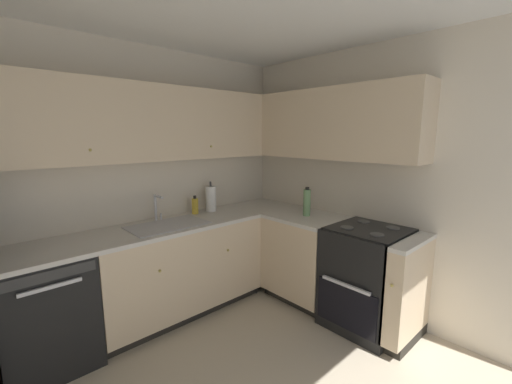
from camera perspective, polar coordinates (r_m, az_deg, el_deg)
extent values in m
cube|color=beige|center=(3.14, -23.92, 1.03)|extent=(3.75, 0.05, 2.49)
cube|color=beige|center=(3.20, 21.00, 1.37)|extent=(0.05, 3.17, 2.49)
cube|color=black|center=(2.93, -33.10, -17.22)|extent=(0.60, 0.60, 0.85)
cube|color=#333333|center=(2.51, -32.70, -12.37)|extent=(0.55, 0.01, 0.07)
cube|color=silver|center=(2.52, -32.49, -13.96)|extent=(0.36, 0.02, 0.02)
cube|color=beige|center=(3.23, -13.38, -12.40)|extent=(1.57, 0.60, 0.76)
cube|color=black|center=(3.44, -13.33, -18.82)|extent=(1.57, 0.54, 0.09)
sphere|color=tan|center=(2.77, -16.61, -13.23)|extent=(0.02, 0.02, 0.02)
sphere|color=tan|center=(3.11, -4.96, -10.22)|extent=(0.02, 0.02, 0.02)
cube|color=beige|center=(3.10, -13.72, -5.58)|extent=(2.78, 0.60, 0.03)
cube|color=beige|center=(3.42, 8.72, -10.90)|extent=(0.60, 0.71, 0.76)
cube|color=black|center=(3.62, 8.84, -17.09)|extent=(0.54, 0.71, 0.09)
cube|color=beige|center=(2.95, 25.28, -15.37)|extent=(0.60, 0.15, 0.76)
cube|color=black|center=(3.18, 24.87, -22.16)|extent=(0.54, 0.15, 0.09)
sphere|color=tan|center=(2.63, 22.86, -14.98)|extent=(0.02, 0.02, 0.02)
cube|color=beige|center=(3.30, 8.91, -4.43)|extent=(0.60, 0.71, 0.03)
cube|color=beige|center=(2.81, 25.89, -7.97)|extent=(0.60, 0.15, 0.03)
cube|color=black|center=(3.11, 18.97, -14.12)|extent=(0.64, 0.62, 0.89)
cube|color=black|center=(2.93, 15.56, -19.05)|extent=(0.02, 0.55, 0.37)
cube|color=silver|center=(2.82, 15.52, -15.55)|extent=(0.02, 0.43, 0.02)
cube|color=black|center=(2.96, 19.47, -6.14)|extent=(0.59, 0.60, 0.01)
cube|color=black|center=(3.21, 22.10, -3.79)|extent=(0.03, 0.60, 0.15)
cylinder|color=#4C4C4C|center=(2.78, 20.60, -7.06)|extent=(0.11, 0.11, 0.01)
cylinder|color=#4C4C4C|center=(2.90, 15.78, -6.05)|extent=(0.11, 0.11, 0.01)
cylinder|color=#4C4C4C|center=(3.03, 23.02, -5.84)|extent=(0.11, 0.11, 0.01)
cylinder|color=#4C4C4C|center=(3.14, 18.49, -4.98)|extent=(0.11, 0.11, 0.01)
cube|color=beige|center=(3.04, -18.46, 11.44)|extent=(2.46, 0.32, 0.65)
sphere|color=tan|center=(2.70, -27.23, 6.61)|extent=(0.02, 0.02, 0.02)
sphere|color=tan|center=(3.17, -7.93, 7.99)|extent=(0.02, 0.02, 0.02)
cube|color=beige|center=(3.29, 11.47, 11.62)|extent=(0.32, 1.99, 0.65)
cube|color=#B7B7BC|center=(3.02, -15.30, -5.65)|extent=(0.68, 0.40, 0.01)
cube|color=gray|center=(3.03, -15.26, -6.54)|extent=(0.62, 0.36, 0.09)
cube|color=#99999E|center=(3.03, -15.27, -6.30)|extent=(0.02, 0.35, 0.06)
cylinder|color=silver|center=(3.19, -17.33, -2.65)|extent=(0.02, 0.02, 0.25)
cylinder|color=silver|center=(3.10, -16.84, -0.79)|extent=(0.02, 0.15, 0.02)
cylinder|color=silver|center=(3.23, -16.44, -4.18)|extent=(0.02, 0.02, 0.06)
cylinder|color=gold|center=(3.38, -10.71, -2.47)|extent=(0.07, 0.07, 0.16)
cylinder|color=#262626|center=(3.36, -10.77, -0.90)|extent=(0.03, 0.03, 0.03)
cylinder|color=white|center=(3.45, -7.97, -1.20)|extent=(0.11, 0.11, 0.27)
cylinder|color=#3F3F3F|center=(3.45, -7.98, -0.87)|extent=(0.02, 0.02, 0.33)
cylinder|color=#729E66|center=(3.27, 8.98, -1.88)|extent=(0.07, 0.07, 0.27)
cylinder|color=black|center=(3.24, 9.05, 0.63)|extent=(0.04, 0.04, 0.02)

